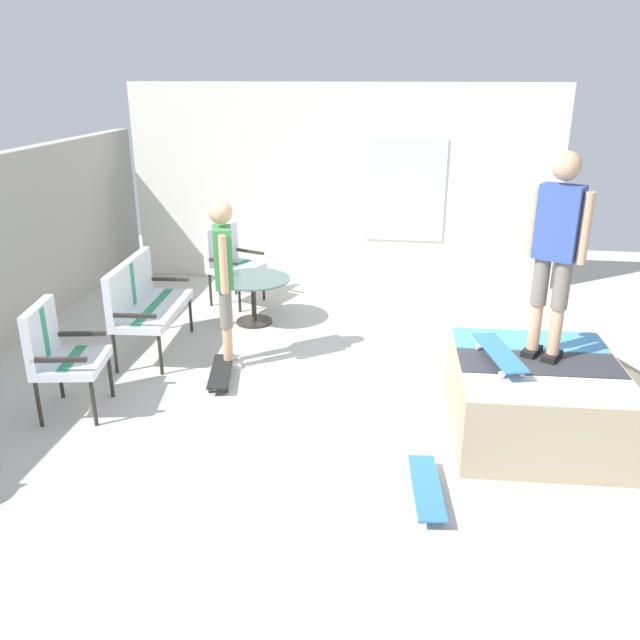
{
  "coord_description": "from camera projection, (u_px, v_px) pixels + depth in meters",
  "views": [
    {
      "loc": [
        -5.48,
        -0.47,
        2.9
      ],
      "look_at": [
        0.22,
        0.31,
        0.7
      ],
      "focal_mm": 36.7,
      "sensor_mm": 36.0,
      "label": 1
    }
  ],
  "objects": [
    {
      "name": "skateboard_by_bench",
      "position": [
        221.0,
        372.0,
        6.53
      ],
      "size": [
        0.82,
        0.34,
        0.1
      ],
      "color": "black",
      "rests_on": "ground_plane"
    },
    {
      "name": "skateboard_on_ramp",
      "position": [
        499.0,
        353.0,
        5.33
      ],
      "size": [
        0.82,
        0.38,
        0.1
      ],
      "color": "#3372B2",
      "rests_on": "skate_ramp"
    },
    {
      "name": "skateboard_spare",
      "position": [
        427.0,
        487.0,
        4.72
      ],
      "size": [
        0.82,
        0.28,
        0.1
      ],
      "color": "#3372B2",
      "rests_on": "ground_plane"
    },
    {
      "name": "patio_chair_near_house",
      "position": [
        229.0,
        257.0,
        8.57
      ],
      "size": [
        0.78,
        0.74,
        1.02
      ],
      "color": "#2D2823",
      "rests_on": "ground_plane"
    },
    {
      "name": "house_facade",
      "position": [
        342.0,
        185.0,
        9.25
      ],
      "size": [
        0.23,
        6.0,
        2.76
      ],
      "color": "white",
      "rests_on": "ground_plane"
    },
    {
      "name": "patio_table",
      "position": [
        253.0,
        291.0,
        7.9
      ],
      "size": [
        0.9,
        0.9,
        0.57
      ],
      "color": "#2D2823",
      "rests_on": "ground_plane"
    },
    {
      "name": "person_watching",
      "position": [
        224.0,
        272.0,
        6.53
      ],
      "size": [
        0.46,
        0.31,
        1.74
      ],
      "color": "silver",
      "rests_on": "ground_plane"
    },
    {
      "name": "skate_ramp",
      "position": [
        539.0,
        399.0,
        5.47
      ],
      "size": [
        1.53,
        2.26,
        0.66
      ],
      "color": "tan",
      "rests_on": "ground_plane"
    },
    {
      "name": "patio_chair_by_wall",
      "position": [
        57.0,
        349.0,
        5.74
      ],
      "size": [
        0.7,
        0.65,
        1.02
      ],
      "color": "#2D2823",
      "rests_on": "ground_plane"
    },
    {
      "name": "ground_plane",
      "position": [
        349.0,
        404.0,
        6.19
      ],
      "size": [
        12.0,
        12.0,
        0.1
      ],
      "primitive_type": "cube",
      "color": "beige"
    },
    {
      "name": "person_skater",
      "position": [
        556.0,
        242.0,
        5.13
      ],
      "size": [
        0.35,
        0.43,
        1.68
      ],
      "color": "black",
      "rests_on": "skate_ramp"
    },
    {
      "name": "patio_bench",
      "position": [
        142.0,
        298.0,
        7.02
      ],
      "size": [
        1.28,
        0.62,
        1.02
      ],
      "color": "#2D2823",
      "rests_on": "ground_plane"
    }
  ]
}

